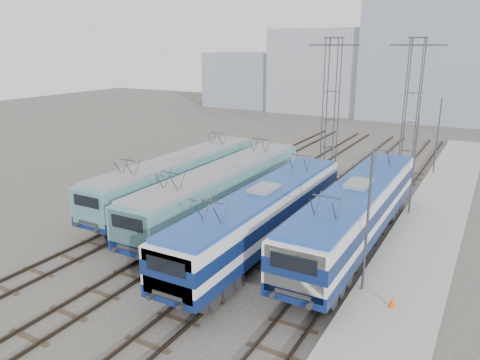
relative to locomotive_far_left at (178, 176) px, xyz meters
name	(u,v)px	position (x,y,z in m)	size (l,w,h in m)	color
ground	(189,271)	(6.75, -8.27, -2.21)	(160.00, 160.00, 0.00)	#514C47
platform	(418,252)	(16.95, -0.27, -2.06)	(4.00, 70.00, 0.30)	#9E9E99
locomotive_far_left	(178,176)	(0.00, 0.00, 0.00)	(2.81, 17.72, 3.33)	#0C1D51
locomotive_center_left	(221,189)	(4.50, -1.31, 0.06)	(2.89, 18.25, 3.43)	#0C1D51
locomotive_center_right	(262,214)	(9.00, -4.21, 0.06)	(2.81, 17.79, 3.34)	#0C1D51
locomotive_far_right	(356,210)	(13.50, -1.28, 0.16)	(2.94, 18.62, 3.50)	#0C1D51
catenary_tower_west	(331,101)	(6.75, 13.73, 4.43)	(4.50, 1.20, 12.00)	#3F4247
catenary_tower_east	(412,103)	(13.25, 15.73, 4.43)	(4.50, 1.20, 12.00)	#3F4247
mast_front	(367,226)	(15.35, -6.27, 1.29)	(0.12, 0.12, 7.00)	#3F4247
mast_mid	(413,168)	(15.35, 5.73, 1.29)	(0.12, 0.12, 7.00)	#3F4247
mast_rear	(437,138)	(15.35, 17.73, 1.29)	(0.12, 0.12, 7.00)	#3F4247
safety_cone	(392,302)	(16.93, -7.22, -1.64)	(0.31, 0.31, 0.54)	#FF550F
building_west	(328,71)	(-7.25, 53.73, 4.79)	(18.00, 12.00, 14.00)	#9197A3
building_center	(441,61)	(10.75, 53.73, 6.79)	(22.00, 14.00, 18.00)	gray
building_far_west	(247,80)	(-23.25, 53.73, 2.79)	(14.00, 10.00, 10.00)	gray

